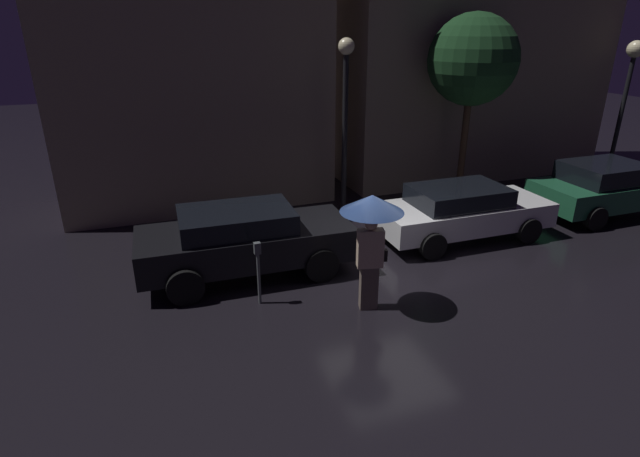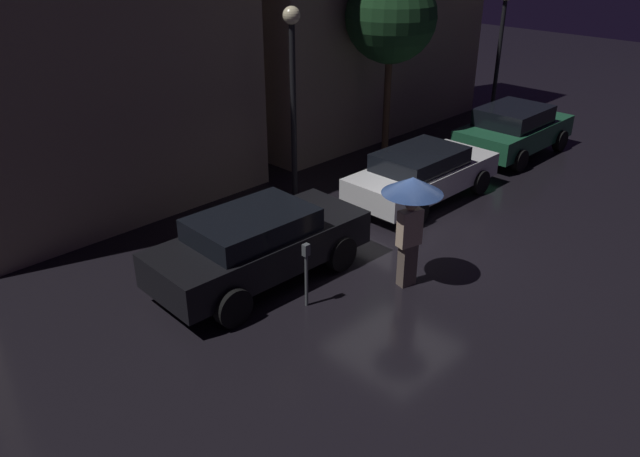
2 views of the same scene
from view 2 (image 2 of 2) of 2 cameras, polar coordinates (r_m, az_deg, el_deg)
name	(u,v)px [view 2 (image 2 of 2)]	position (r m, az deg, el deg)	size (l,w,h in m)	color
ground_plane	(399,253)	(13.31, 7.27, -2.20)	(60.00, 60.00, 0.00)	black
building_facade_left	(84,2)	(15.01, -20.76, 18.78)	(7.36, 3.00, 9.50)	gray
parked_car_black	(259,244)	(11.94, -5.62, -1.38)	(4.43, 1.93, 1.45)	black
parked_car_white	(422,173)	(15.68, 9.33, 5.02)	(4.29, 1.90, 1.32)	silver
parked_car_green	(514,129)	(19.60, 17.31, 8.66)	(4.00, 2.04, 1.44)	#1E5638
pedestrian_with_umbrella	(412,201)	(11.41, 8.38, 2.49)	(1.12, 1.12, 2.22)	#66564C
parking_meter	(306,268)	(11.07, -1.26, -3.65)	(0.12, 0.10, 1.26)	#4C5154
street_lamp_near	(293,73)	(14.89, -2.52, 13.99)	(0.40, 0.40, 4.62)	black
street_lamp_far	(503,18)	(22.68, 16.40, 17.95)	(0.52, 0.52, 4.46)	black
street_tree	(391,17)	(17.75, 6.51, 18.64)	(2.48, 2.48, 5.25)	#473323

